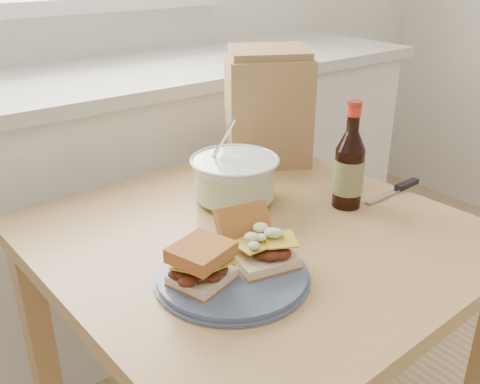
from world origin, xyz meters
TOP-DOWN VIEW (x-y plane):
  - cabinet_run at (-0.00, 1.70)m, footprint 2.50×0.64m
  - dining_table at (0.00, 0.85)m, footprint 0.92×0.92m
  - plate at (-0.16, 0.73)m, footprint 0.29×0.29m
  - sandwich_left at (-0.22, 0.74)m, footprint 0.12×0.12m
  - sandwich_right at (-0.09, 0.74)m, footprint 0.13×0.18m
  - coleslaw_bowl at (0.05, 1.01)m, footprint 0.22×0.22m
  - beer_bottle at (0.25, 0.82)m, footprint 0.07×0.07m
  - knife at (0.44, 0.80)m, footprint 0.21×0.03m
  - paper_bag at (0.29, 1.16)m, footprint 0.27×0.24m

SIDE VIEW (x-z plane):
  - cabinet_run at x=0.00m, z-range 0.00..0.94m
  - dining_table at x=0.00m, z-range 0.26..0.99m
  - knife at x=0.44m, z-range 0.73..0.75m
  - plate at x=-0.16m, z-range 0.73..0.75m
  - sandwich_right at x=-0.09m, z-range 0.74..0.83m
  - coleslaw_bowl at x=0.05m, z-range 0.68..0.90m
  - sandwich_left at x=-0.22m, z-range 0.75..0.83m
  - beer_bottle at x=0.25m, z-range 0.70..0.96m
  - paper_bag at x=0.29m, z-range 0.73..1.03m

